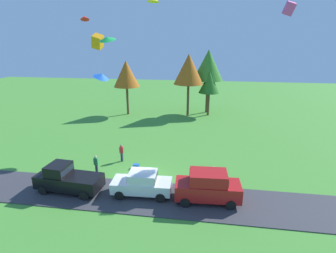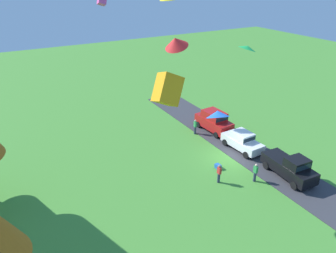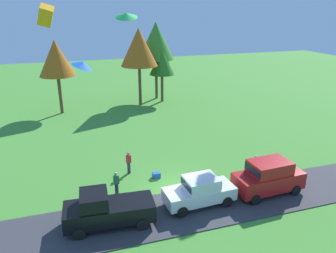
# 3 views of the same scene
# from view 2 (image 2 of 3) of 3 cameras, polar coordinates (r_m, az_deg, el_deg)

# --- Properties ---
(ground_plane) EXTENTS (120.00, 120.00, 0.00)m
(ground_plane) POSITION_cam_2_polar(r_m,az_deg,el_deg) (31.95, 10.43, -5.56)
(ground_plane) COLOR #478E33
(pavement_strip) EXTENTS (36.00, 4.40, 0.06)m
(pavement_strip) POSITION_cam_2_polar(r_m,az_deg,el_deg) (33.47, 13.86, -4.32)
(pavement_strip) COLOR #38383D
(pavement_strip) RESTS_ON ground
(car_pickup_far_end) EXTENTS (5.12, 2.33, 2.14)m
(car_pickup_far_end) POSITION_cam_2_polar(r_m,az_deg,el_deg) (30.08, 20.56, -6.57)
(car_pickup_far_end) COLOR black
(car_pickup_far_end) RESTS_ON ground
(car_sedan_near_entrance) EXTENTS (4.48, 2.12, 1.84)m
(car_sedan_near_entrance) POSITION_cam_2_polar(r_m,az_deg,el_deg) (33.29, 12.78, -2.38)
(car_sedan_near_entrance) COLOR white
(car_sedan_near_entrance) RESTS_ON ground
(car_suv_by_flagpole) EXTENTS (4.69, 2.24, 2.28)m
(car_suv_by_flagpole) POSITION_cam_2_polar(r_m,az_deg,el_deg) (36.53, 8.01, 1.06)
(car_suv_by_flagpole) COLOR red
(car_suv_by_flagpole) RESTS_ON ground
(person_beside_suv) EXTENTS (0.36, 0.24, 1.71)m
(person_beside_suv) POSITION_cam_2_polar(r_m,az_deg,el_deg) (35.81, 4.76, -0.02)
(person_beside_suv) COLOR #2D334C
(person_beside_suv) RESTS_ON ground
(person_on_lawn) EXTENTS (0.36, 0.24, 1.71)m
(person_on_lawn) POSITION_cam_2_polar(r_m,az_deg,el_deg) (28.83, 14.96, -7.73)
(person_on_lawn) COLOR #2D334C
(person_on_lawn) RESTS_ON ground
(person_watching_sky) EXTENTS (0.36, 0.24, 1.71)m
(person_watching_sky) POSITION_cam_2_polar(r_m,az_deg,el_deg) (28.06, 8.88, -8.10)
(person_watching_sky) COLOR #2D334C
(person_watching_sky) RESTS_ON ground
(cooler_box) EXTENTS (0.56, 0.40, 0.40)m
(cooler_box) POSITION_cam_2_polar(r_m,az_deg,el_deg) (30.25, 8.69, -6.89)
(cooler_box) COLOR blue
(cooler_box) RESTS_ON ground
(kite_delta_low_drifter) EXTENTS (1.34, 1.38, 0.75)m
(kite_delta_low_drifter) POSITION_cam_2_polar(r_m,az_deg,el_deg) (13.85, 1.37, 14.43)
(kite_delta_low_drifter) COLOR red
(kite_delta_high_right) EXTENTS (1.58, 1.59, 0.63)m
(kite_delta_high_right) POSITION_cam_2_polar(r_m,az_deg,el_deg) (25.03, 13.66, 13.23)
(kite_delta_high_right) COLOR green
(kite_box_over_trees) EXTENTS (1.51, 1.57, 1.97)m
(kite_box_over_trees) POSITION_cam_2_polar(r_m,az_deg,el_deg) (16.03, -0.08, 6.46)
(kite_box_over_trees) COLOR orange
(kite_delta_topmost) EXTENTS (2.01, 1.98, 1.02)m
(kite_delta_topmost) POSITION_cam_2_polar(r_m,az_deg,el_deg) (21.55, 8.66, 2.17)
(kite_delta_topmost) COLOR blue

